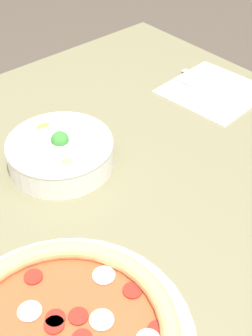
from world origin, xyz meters
name	(u,v)px	position (x,y,z in m)	size (l,w,h in m)	color
dining_table	(57,257)	(0.00, 0.00, 0.63)	(1.26, 0.94, 0.72)	#706B4C
bowl	(60,151)	(0.09, 0.10, 0.75)	(0.19, 0.19, 0.07)	white
napkin	(214,91)	(0.49, 0.09, 0.72)	(0.21, 0.21, 0.00)	white
fork	(206,94)	(0.46, 0.09, 0.73)	(0.03, 0.18, 0.00)	silver
knife	(225,87)	(0.52, 0.08, 0.73)	(0.03, 0.21, 0.01)	silver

